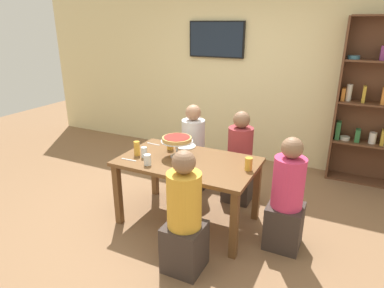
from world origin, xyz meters
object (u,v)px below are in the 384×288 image
bookshelf (382,105)px  salad_plate_far_diner (185,173)px  deep_dish_pizza_stand (177,140)px  beer_glass_amber_spare (137,148)px  beer_glass_amber_tall (170,143)px  beer_glass_amber_short (249,164)px  television (216,39)px  cutlery_knife_near (153,144)px  salad_plate_near_diner (186,146)px  water_glass_clear_far (147,160)px  diner_near_right (184,221)px  diner_far_right (239,163)px  dining_table (188,169)px  water_glass_clear_near (144,152)px  diner_head_east (286,202)px  diner_far_left (193,154)px  cutlery_fork_near (129,160)px

bookshelf → salad_plate_far_diner: bookshelf is taller
deep_dish_pizza_stand → beer_glass_amber_spare: (-0.42, -0.16, -0.11)m
beer_glass_amber_tall → beer_glass_amber_short: (0.98, -0.16, -0.01)m
beer_glass_amber_spare → television: bearing=90.0°
salad_plate_far_diner → deep_dish_pizza_stand: bearing=128.1°
television → bookshelf: bearing=-2.1°
beer_glass_amber_short → cutlery_knife_near: bearing=170.0°
salad_plate_near_diner → water_glass_clear_far: size_ratio=2.18×
diner_near_right → salad_plate_far_diner: bearing=25.6°
deep_dish_pizza_stand → salad_plate_far_diner: size_ratio=1.44×
cutlery_knife_near → diner_far_right: bearing=-151.6°
bookshelf → cutlery_knife_near: (-2.42, -1.76, -0.36)m
television → salad_plate_near_diner: (0.35, -1.75, -1.12)m
deep_dish_pizza_stand → dining_table: bearing=-13.3°
salad_plate_near_diner → water_glass_clear_near: water_glass_clear_near is taller
beer_glass_amber_short → diner_near_right: bearing=-113.8°
bookshelf → cutlery_knife_near: bearing=-144.0°
dining_table → diner_far_right: bearing=64.0°
bookshelf → television: size_ratio=2.45×
diner_far_right → beer_glass_amber_spare: (-0.91, -0.83, 0.33)m
salad_plate_near_diner → salad_plate_far_diner: size_ratio=1.02×
salad_plate_far_diner → beer_glass_amber_spare: size_ratio=1.51×
diner_far_right → cutlery_knife_near: bearing=-64.3°
diner_near_right → salad_plate_far_diner: size_ratio=4.77×
diner_far_right → diner_head_east: bearing=45.5°
bookshelf → deep_dish_pizza_stand: (-1.98, -1.98, -0.17)m
diner_near_right → salad_plate_far_diner: diner_near_right is taller
beer_glass_amber_short → cutlery_knife_near: (-1.25, 0.22, -0.06)m
deep_dish_pizza_stand → water_glass_clear_far: 0.39m
diner_far_right → cutlery_knife_near: diner_far_right is taller
bookshelf → diner_head_east: (-0.77, -2.00, -0.61)m
salad_plate_far_diner → diner_near_right: bearing=-64.4°
diner_head_east → beer_glass_amber_tall: 1.43m
deep_dish_pizza_stand → water_glass_clear_far: size_ratio=3.06×
salad_plate_near_diner → cutlery_knife_near: 0.40m
diner_far_left → beer_glass_amber_short: bearing=53.1°
television → cutlery_fork_near: 2.64m
television → diner_far_right: (0.91, -1.40, -1.38)m
diner_head_east → deep_dish_pizza_stand: bearing=-0.9°
beer_glass_amber_tall → cutlery_knife_near: 0.28m
bookshelf → cutlery_knife_near: 3.02m
diner_head_east → diner_far_left: 1.55m
salad_plate_near_diner → water_glass_clear_far: (-0.10, -0.65, 0.05)m
salad_plate_far_diner → water_glass_clear_near: 0.65m
beer_glass_amber_tall → cutlery_knife_near: (-0.27, 0.06, -0.07)m
dining_table → television: 2.50m
diner_near_right → salad_plate_near_diner: (-0.54, 1.07, 0.26)m
bookshelf → diner_far_right: (-1.48, -1.31, -0.61)m
salad_plate_far_diner → cutlery_fork_near: (-0.72, 0.07, -0.02)m
bookshelf → water_glass_clear_near: size_ratio=19.11×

